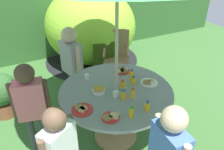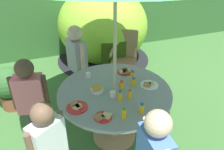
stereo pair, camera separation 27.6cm
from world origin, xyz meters
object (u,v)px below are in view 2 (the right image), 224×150
dome_tent (103,25)px  child_in_grey_shirt (77,56)px  plate_front_edge (103,117)px  child_in_pink_shirt (30,94)px  juice_bottle_center_back (142,108)px  juice_bottle_mid_left (124,113)px  plate_far_left (125,71)px  snack_bowl (97,89)px  child_in_white_shirt (48,141)px  juice_bottle_center_front (120,96)px  juice_bottle_near_left (130,95)px  cup_far (113,94)px  juice_bottle_far_right (122,85)px  plate_mid_right (149,85)px  plate_near_right (77,107)px  garden_table (114,100)px  wooden_chair (124,56)px  potted_plant (10,86)px  cup_near (88,75)px  juice_bottle_spot_a (133,81)px  juice_bottle_back_edge (133,76)px

dome_tent → child_in_grey_shirt: size_ratio=1.69×
plate_front_edge → child_in_pink_shirt: bearing=136.7°
child_in_grey_shirt → plate_front_edge: bearing=-16.0°
juice_bottle_center_back → juice_bottle_mid_left: size_ratio=0.92×
plate_far_left → juice_bottle_center_back: (-0.16, -0.83, 0.04)m
plate_far_left → snack_bowl: bearing=-147.6°
child_in_white_shirt → juice_bottle_center_front: (0.83, 0.33, 0.07)m
juice_bottle_near_left → dome_tent: bearing=79.1°
child_in_white_shirt → cup_far: bearing=-3.8°
child_in_grey_shirt → juice_bottle_far_right: bearing=5.6°
plate_mid_right → plate_front_edge: (-0.71, -0.37, 0.00)m
dome_tent → plate_near_right: bearing=-109.7°
garden_table → juice_bottle_center_front: juice_bottle_center_front is taller
wooden_chair → potted_plant: size_ratio=1.44×
cup_near → cup_far: size_ratio=1.07×
child_in_white_shirt → juice_bottle_near_left: size_ratio=9.74×
plate_far_left → plate_near_right: same height
garden_table → snack_bowl: (-0.20, 0.05, 0.18)m
plate_near_right → cup_far: size_ratio=3.42×
wooden_chair → juice_bottle_mid_left: 1.87m
plate_far_left → juice_bottle_far_right: bearing=-118.2°
child_in_white_shirt → plate_far_left: (1.11, 0.89, 0.02)m
plate_far_left → plate_near_right: size_ratio=0.88×
plate_near_right → cup_far: 0.44m
juice_bottle_center_front → juice_bottle_mid_left: 0.30m
juice_bottle_mid_left → cup_near: bearing=99.1°
dome_tent → cup_far: size_ratio=32.29×
plate_far_left → cup_near: 0.50m
potted_plant → child_in_grey_shirt: 1.14m
plate_near_right → plate_mid_right: bearing=7.5°
plate_far_left → juice_bottle_far_right: 0.39m
dome_tent → juice_bottle_center_back: (-0.46, -2.76, 0.04)m
plate_far_left → juice_bottle_near_left: 0.59m
child_in_grey_shirt → juice_bottle_center_front: size_ratio=10.10×
plate_far_left → cup_far: bearing=-126.2°
child_in_white_shirt → juice_bottle_far_right: 1.08m
child_in_pink_shirt → child_in_white_shirt: size_ratio=1.05×
plate_near_right → juice_bottle_spot_a: (0.75, 0.20, 0.04)m
plate_mid_right → juice_bottle_near_left: size_ratio=1.84×
child_in_grey_shirt → plate_front_edge: size_ratio=6.73×
juice_bottle_center_back → cup_far: 0.41m
juice_bottle_mid_left → cup_near: (-0.14, 0.87, -0.02)m
snack_bowl → plate_near_right: 0.36m
snack_bowl → juice_bottle_center_back: 0.61m
child_in_grey_shirt → cup_far: 1.07m
child_in_pink_shirt → juice_bottle_far_right: size_ratio=11.70×
juice_bottle_center_back → juice_bottle_back_edge: 0.64m
child_in_grey_shirt → child_in_white_shirt: size_ratio=1.10×
plate_near_right → cup_far: cup_far is taller
wooden_chair → juice_bottle_back_edge: bearing=-79.8°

